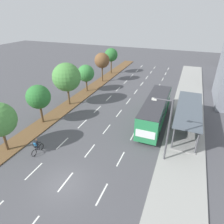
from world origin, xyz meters
The scene contains 15 objects.
ground_plane centered at (0.00, 0.00, 0.00)m, with size 140.00×140.00×0.00m, color #4C4C51.
median_strip centered at (-8.30, 20.00, 0.06)m, with size 2.60×52.00×0.12m, color brown.
sidewalk_right centered at (9.25, 20.00, 0.07)m, with size 4.50×52.00×0.15m, color #9E9E99.
lane_divider_left centered at (-3.50, 18.70, 0.00)m, with size 0.14×48.39×0.01m.
lane_divider_center centered at (0.00, 18.70, 0.00)m, with size 0.14×48.39×0.01m.
lane_divider_right centered at (3.50, 18.70, 0.00)m, with size 0.14×48.39×0.01m.
bus_shelter centered at (9.53, 13.25, 1.87)m, with size 2.90×10.67×2.86m.
bus centered at (5.25, 13.32, 2.07)m, with size 2.54×11.29×3.37m.
cyclist centered at (-4.94, 2.57, 0.79)m, with size 0.46×1.82×1.71m.
median_tree_second centered at (-8.54, 7.83, 3.74)m, with size 3.04×3.04×5.15m.
median_tree_third centered at (-8.32, 13.96, 4.52)m, with size 4.25×4.25×6.54m.
median_tree_fourth centered at (-8.47, 20.08, 3.43)m, with size 3.00×3.00×4.83m.
median_tree_fifth centered at (-8.07, 26.21, 4.43)m, with size 3.04×3.04×5.86m.
median_tree_farthest centered at (-8.54, 32.34, 4.37)m, with size 2.96×2.96×5.75m.
streetlight centered at (7.42, 6.31, 3.89)m, with size 1.91×0.24×6.50m.
Camera 1 is at (8.34, -9.70, 13.38)m, focal length 31.30 mm.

